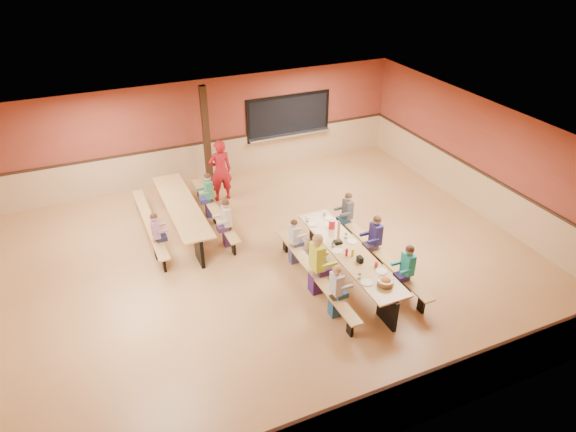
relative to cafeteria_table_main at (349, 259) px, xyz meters
name	(u,v)px	position (x,y,z in m)	size (l,w,h in m)	color
ground	(273,262)	(-1.28, 1.24, -0.53)	(12.00, 12.00, 0.00)	#A36C3D
room_envelope	(272,237)	(-1.28, 1.24, 0.16)	(12.04, 10.04, 3.02)	brown
kitchen_pass_through	(289,118)	(1.32, 6.20, 0.96)	(2.78, 0.28, 1.38)	black
structural_post	(206,138)	(-1.48, 5.64, 0.97)	(0.18, 0.18, 3.00)	black
cafeteria_table_main	(349,259)	(0.00, 0.00, 0.00)	(1.91, 3.70, 0.74)	#B88749
cafeteria_table_second	(182,212)	(-2.82, 3.49, 0.00)	(1.91, 3.70, 0.74)	#B88749
seated_child_white_left	(336,291)	(-0.82, -0.93, 0.07)	(0.36, 0.29, 1.19)	#B8BABF
seated_adult_yellow	(317,264)	(-0.82, -0.10, 0.18)	(0.47, 0.38, 1.41)	#C6D129
seated_child_grey_left	(294,242)	(-0.82, 1.06, 0.03)	(0.32, 0.27, 1.12)	silver
seated_child_teal_right	(407,271)	(0.83, -0.96, 0.09)	(0.38, 0.31, 1.22)	teal
seated_child_navy_right	(375,241)	(0.83, 0.26, 0.10)	(0.39, 0.32, 1.26)	navy
seated_child_char_right	(347,216)	(0.83, 1.53, 0.08)	(0.37, 0.30, 1.21)	#44474D
seated_child_purple_sec	(157,236)	(-3.64, 2.53, 0.05)	(0.34, 0.28, 1.16)	#9A638A
seated_child_green_sec	(209,195)	(-1.99, 3.90, 0.09)	(0.38, 0.31, 1.23)	#3B8159
seated_child_tan_sec	(227,223)	(-1.99, 2.37, 0.09)	(0.38, 0.31, 1.22)	beige
standing_woman	(220,171)	(-1.42, 4.67, 0.36)	(0.65, 0.42, 1.77)	#A3121A
punch_pitcher	(332,224)	(0.10, 0.97, 0.32)	(0.16, 0.16, 0.22)	red
chip_bowl	(385,282)	(0.06, -1.30, 0.29)	(0.32, 0.32, 0.15)	orange
napkin_dispenser	(360,260)	(0.00, -0.44, 0.28)	(0.10, 0.14, 0.13)	black
condiment_mustard	(353,253)	(-0.03, -0.19, 0.30)	(0.06, 0.06, 0.17)	yellow
condiment_ketchup	(347,252)	(-0.14, -0.13, 0.30)	(0.06, 0.06, 0.17)	#B2140F
table_paddle	(338,238)	(-0.08, 0.37, 0.35)	(0.16, 0.16, 0.56)	black
place_settings	(349,249)	(0.00, 0.00, 0.27)	(0.65, 3.30, 0.11)	beige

